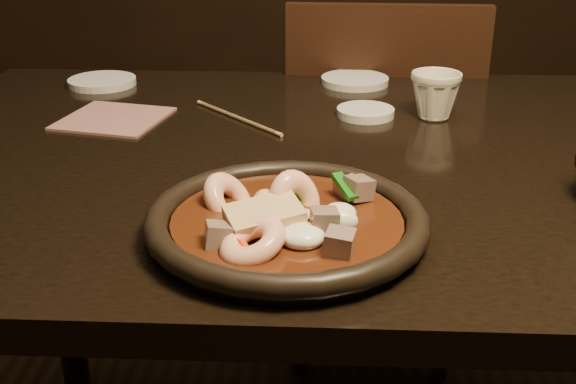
{
  "coord_description": "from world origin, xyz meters",
  "views": [
    {
      "loc": [
        -0.16,
        -0.98,
        1.12
      ],
      "look_at": [
        -0.19,
        -0.27,
        0.8
      ],
      "focal_mm": 45.0,
      "sensor_mm": 36.0,
      "label": 1
    }
  ],
  "objects_px": {
    "chair": "(377,175)",
    "plate": "(287,223)",
    "table": "(425,200)",
    "tea_cup": "(435,94)"
  },
  "relations": [
    {
      "from": "chair",
      "to": "plate",
      "type": "height_order",
      "value": "chair"
    },
    {
      "from": "chair",
      "to": "plate",
      "type": "relative_size",
      "value": 2.84
    },
    {
      "from": "plate",
      "to": "chair",
      "type": "bearing_deg",
      "value": 78.75
    },
    {
      "from": "chair",
      "to": "plate",
      "type": "xyz_separation_m",
      "value": [
        -0.17,
        -0.83,
        0.28
      ]
    },
    {
      "from": "table",
      "to": "chair",
      "type": "bearing_deg",
      "value": 92.68
    },
    {
      "from": "tea_cup",
      "to": "table",
      "type": "bearing_deg",
      "value": -99.91
    },
    {
      "from": "plate",
      "to": "table",
      "type": "bearing_deg",
      "value": 55.09
    },
    {
      "from": "chair",
      "to": "table",
      "type": "bearing_deg",
      "value": 94.16
    },
    {
      "from": "chair",
      "to": "tea_cup",
      "type": "xyz_separation_m",
      "value": [
        0.05,
        -0.4,
        0.31
      ]
    },
    {
      "from": "table",
      "to": "tea_cup",
      "type": "bearing_deg",
      "value": 80.09
    }
  ]
}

